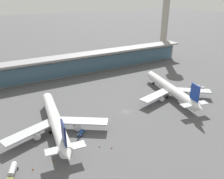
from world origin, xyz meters
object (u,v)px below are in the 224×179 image
at_px(airliner_left_stand, 55,121).
at_px(service_truck_near_nose_blue, 81,133).
at_px(airliner_centre_stand, 171,89).
at_px(control_tower, 166,7).
at_px(safety_cone_charlie, 112,148).
at_px(service_truck_under_wing_grey, 196,87).
at_px(safety_cone_echo, 33,169).
at_px(safety_cone_delta, 53,160).
at_px(safety_cone_alpha, 100,146).
at_px(service_truck_mid_apron_olive, 12,172).

xyz_separation_m(airliner_left_stand, service_truck_near_nose_blue, (8.37, -8.53, -4.21)).
bearing_deg(airliner_centre_stand, airliner_left_stand, -178.83).
height_order(control_tower, safety_cone_charlie, control_tower).
bearing_deg(service_truck_under_wing_grey, safety_cone_echo, -168.23).
bearing_deg(airliner_centre_stand, control_tower, 51.47).
xyz_separation_m(safety_cone_delta, safety_cone_echo, (-7.68, -0.95, 0.00)).
distance_m(safety_cone_charlie, safety_cone_delta, 22.95).
relative_size(airliner_centre_stand, safety_cone_echo, 84.90).
bearing_deg(service_truck_near_nose_blue, safety_cone_charlie, -65.50).
bearing_deg(service_truck_near_nose_blue, safety_cone_delta, -144.96).
bearing_deg(safety_cone_charlie, safety_cone_echo, 173.42).
bearing_deg(safety_cone_delta, control_tower, 35.90).
height_order(service_truck_under_wing_grey, safety_cone_charlie, service_truck_under_wing_grey).
bearing_deg(safety_cone_charlie, control_tower, 41.86).
distance_m(airliner_left_stand, safety_cone_delta, 21.22).
distance_m(safety_cone_alpha, safety_cone_delta, 18.83).
height_order(safety_cone_alpha, safety_cone_delta, same).
xyz_separation_m(service_truck_near_nose_blue, service_truck_under_wing_grey, (84.75, 10.64, 0.90)).
height_order(control_tower, safety_cone_delta, control_tower).
bearing_deg(service_truck_near_nose_blue, airliner_left_stand, 134.48).
xyz_separation_m(service_truck_under_wing_grey, service_truck_mid_apron_olive, (-114.54, -21.99, 0.00)).
xyz_separation_m(airliner_centre_stand, service_truck_near_nose_blue, (-61.65, -9.96, -4.21)).
xyz_separation_m(safety_cone_alpha, safety_cone_charlie, (3.72, -3.36, 0.00)).
bearing_deg(service_truck_under_wing_grey, service_truck_near_nose_blue, -172.84).
bearing_deg(safety_cone_delta, service_truck_under_wing_grey, 12.12).
bearing_deg(safety_cone_echo, service_truck_under_wing_grey, 11.77).
distance_m(service_truck_mid_apron_olive, safety_cone_alpha, 33.09).
bearing_deg(service_truck_mid_apron_olive, safety_cone_alpha, -1.08).
distance_m(safety_cone_charlie, safety_cone_echo, 30.39).
distance_m(service_truck_near_nose_blue, service_truck_mid_apron_olive, 31.89).
relative_size(service_truck_under_wing_grey, service_truck_mid_apron_olive, 0.90).
height_order(service_truck_under_wing_grey, safety_cone_delta, service_truck_under_wing_grey).
bearing_deg(airliner_centre_stand, service_truck_under_wing_grey, 1.70).
bearing_deg(safety_cone_charlie, service_truck_near_nose_blue, 114.50).
bearing_deg(safety_cone_charlie, safety_cone_alpha, 137.94).
relative_size(service_truck_under_wing_grey, safety_cone_echo, 11.34).
height_order(service_truck_mid_apron_olive, safety_cone_echo, service_truck_mid_apron_olive).
height_order(airliner_centre_stand, service_truck_mid_apron_olive, airliner_centre_stand).
xyz_separation_m(control_tower, safety_cone_alpha, (-124.24, -104.62, -44.35)).
height_order(safety_cone_alpha, safety_cone_echo, same).
bearing_deg(control_tower, airliner_left_stand, -148.24).
bearing_deg(service_truck_under_wing_grey, safety_cone_delta, -167.88).
bearing_deg(service_truck_near_nose_blue, service_truck_under_wing_grey, 7.16).
bearing_deg(airliner_centre_stand, safety_cone_delta, -164.88).
bearing_deg(safety_cone_alpha, safety_cone_charlie, -42.06).
xyz_separation_m(service_truck_near_nose_blue, safety_cone_alpha, (3.27, -11.97, -0.49)).
distance_m(service_truck_mid_apron_olive, safety_cone_delta, 14.34).
bearing_deg(safety_cone_echo, service_truck_near_nose_blue, 27.04).
bearing_deg(airliner_centre_stand, safety_cone_alpha, -159.41).
bearing_deg(safety_cone_echo, safety_cone_delta, 7.09).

